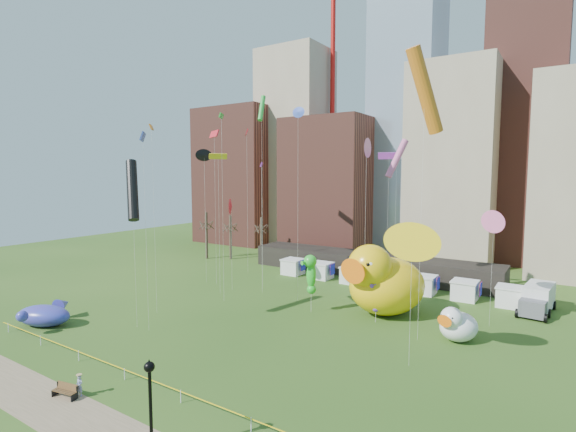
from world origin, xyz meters
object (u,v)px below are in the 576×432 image
Objects in this scene: lamppost at (150,398)px; box_truck at (538,299)px; park_bench at (66,390)px; woman at (80,386)px; seahorse_purple at (376,292)px; big_duck at (383,282)px; seahorse_green at (311,271)px; small_duck at (457,325)px; whale_inflatable at (45,315)px.

lamppost is 0.76× the size of box_truck.
woman reaches higher than park_bench.
seahorse_purple is at bearing 53.86° from park_bench.
big_duck is at bearing 56.51° from park_bench.
box_truck is (21.13, 13.99, -3.17)m from seahorse_green.
box_truck reaches higher than woman.
park_bench is at bearing -108.24° from small_duck.
park_bench is at bearing -111.88° from seahorse_purple.
box_truck reaches higher than whale_inflatable.
small_duck is 1.02× the size of seahorse_purple.
park_bench is at bearing 174.36° from lamppost.
whale_inflatable is at bearing -132.36° from small_duck.
whale_inflatable is 52.81m from box_truck.
seahorse_green is at bearing -132.19° from big_duck.
whale_inflatable is (-27.87, -19.22, -2.14)m from seahorse_purple.
big_duck reaches higher than park_bench.
lamppost is at bearing -54.47° from seahorse_green.
small_duck reaches higher than whale_inflatable.
box_truck reaches higher than park_bench.
small_duck reaches higher than woman.
seahorse_purple is 3.26× the size of woman.
box_truck is at bearing 45.24° from park_bench.
seahorse_green is at bearing -170.21° from seahorse_purple.
woman is (-4.24, -24.58, -3.97)m from seahorse_green.
small_duck is at bearing -1.80° from seahorse_purple.
seahorse_green reaches higher than park_bench.
whale_inflatable is 4.73× the size of woman.
box_truck is at bearing 14.17° from whale_inflatable.
seahorse_purple reaches higher than woman.
big_duck reaches higher than woman.
small_duck is at bearing 40.07° from park_bench.
big_duck reaches higher than seahorse_green.
small_duck is at bearing 38.33° from woman.
park_bench is at bearing -117.73° from box_truck.
big_duck is 5.90× the size of park_bench.
lamppost is (-10.16, -26.39, 1.84)m from small_duck.
woman is (-9.56, 1.65, -2.65)m from lamppost.
seahorse_purple is at bearing -64.65° from big_duck.
lamppost is (-1.67, -29.93, -0.28)m from big_duck.
seahorse_purple is 28.89m from park_bench.
seahorse_green is at bearing 67.87° from park_bench.
lamppost is at bearing -22.91° from woman.
big_duck is 29.98m from lamppost.
seahorse_purple is at bearing 30.83° from seahorse_green.
lamppost reaches higher than small_duck.
seahorse_purple is 0.69× the size of whale_inflatable.
seahorse_purple is 28.03m from woman.
seahorse_purple reaches higher than whale_inflatable.
woman is (-19.72, -24.74, -0.81)m from small_duck.
seahorse_purple is at bearing -164.37° from small_duck.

